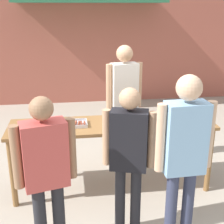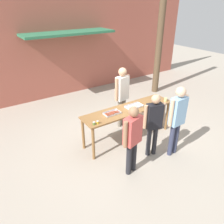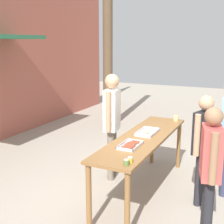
% 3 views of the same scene
% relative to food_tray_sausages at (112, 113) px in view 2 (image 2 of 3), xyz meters
% --- Properties ---
extents(ground_plane, '(24.00, 24.00, 0.00)m').
position_rel_food_tray_sausages_xyz_m(ground_plane, '(0.52, 0.00, -0.93)').
color(ground_plane, '#A39989').
extents(building_facade_back, '(12.00, 1.11, 4.50)m').
position_rel_food_tray_sausages_xyz_m(building_facade_back, '(0.52, 3.98, 1.33)').
color(building_facade_back, '#A85647').
rests_on(building_facade_back, ground).
extents(serving_table, '(2.56, 0.65, 0.91)m').
position_rel_food_tray_sausages_xyz_m(serving_table, '(0.52, 0.00, -0.13)').
color(serving_table, brown).
rests_on(serving_table, ground).
extents(food_tray_sausages, '(0.42, 0.24, 0.04)m').
position_rel_food_tray_sausages_xyz_m(food_tray_sausages, '(0.00, 0.00, 0.00)').
color(food_tray_sausages, silver).
rests_on(food_tray_sausages, serving_table).
extents(food_tray_buns, '(0.47, 0.26, 0.05)m').
position_rel_food_tray_sausages_xyz_m(food_tray_buns, '(0.71, 0.00, 0.00)').
color(food_tray_buns, silver).
rests_on(food_tray_buns, serving_table).
extents(condiment_jar_mustard, '(0.06, 0.06, 0.07)m').
position_rel_food_tray_sausages_xyz_m(condiment_jar_mustard, '(-0.63, -0.21, 0.02)').
color(condiment_jar_mustard, '#567A38').
rests_on(condiment_jar_mustard, serving_table).
extents(condiment_jar_ketchup, '(0.06, 0.06, 0.07)m').
position_rel_food_tray_sausages_xyz_m(condiment_jar_ketchup, '(-0.54, -0.22, 0.02)').
color(condiment_jar_ketchup, gold).
rests_on(condiment_jar_ketchup, serving_table).
extents(beer_cup, '(0.09, 0.09, 0.10)m').
position_rel_food_tray_sausages_xyz_m(beer_cup, '(1.66, -0.20, 0.03)').
color(beer_cup, '#DBC67A').
rests_on(beer_cup, serving_table).
extents(person_server_behind_table, '(0.53, 0.27, 1.80)m').
position_rel_food_tray_sausages_xyz_m(person_server_behind_table, '(0.79, 0.65, 0.17)').
color(person_server_behind_table, '#756B5B').
rests_on(person_server_behind_table, ground).
extents(person_customer_holding_hotdog, '(0.55, 0.30, 1.60)m').
position_rel_food_tray_sausages_xyz_m(person_customer_holding_hotdog, '(-0.22, -1.09, 0.03)').
color(person_customer_holding_hotdog, '#232328').
rests_on(person_customer_holding_hotdog, ground).
extents(person_customer_with_cup, '(0.55, 0.23, 1.76)m').
position_rel_food_tray_sausages_xyz_m(person_customer_with_cup, '(1.03, -1.15, 0.14)').
color(person_customer_with_cup, '#333851').
rests_on(person_customer_with_cup, ground).
extents(person_customer_waiting_in_line, '(0.51, 0.29, 1.59)m').
position_rel_food_tray_sausages_xyz_m(person_customer_waiting_in_line, '(0.57, -0.88, 0.03)').
color(person_customer_waiting_in_line, '#232328').
rests_on(person_customer_waiting_in_line, ground).
extents(utility_pole, '(1.10, 0.25, 5.19)m').
position_rel_food_tray_sausages_xyz_m(utility_pole, '(3.59, 2.13, 1.73)').
color(utility_pole, brown).
rests_on(utility_pole, ground).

